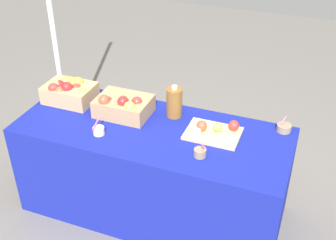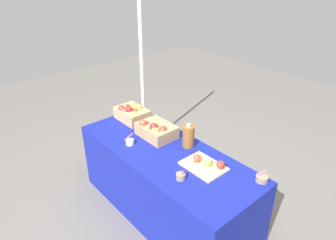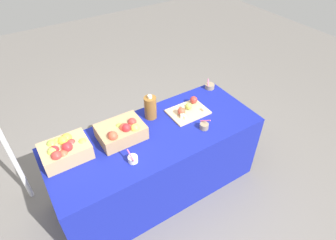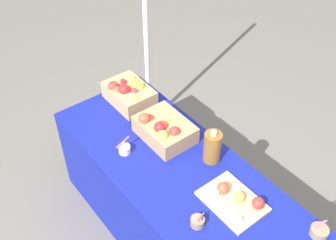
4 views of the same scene
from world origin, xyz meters
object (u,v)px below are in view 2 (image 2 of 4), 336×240
Objects in this scene: apple_crate_left at (132,113)px; sample_bowl_mid at (130,142)px; cutting_board_front at (205,164)px; cider_jug at (188,136)px; apple_crate_middle at (156,130)px; tent_pole at (142,74)px; sample_bowl_far at (181,176)px; sample_bowl_near at (262,178)px.

sample_bowl_mid is at bearing -37.31° from apple_crate_left.
cutting_board_front is 0.37m from cider_jug.
apple_crate_middle is 1.05× the size of cutting_board_front.
apple_crate_left is 0.65m from tent_pole.
cutting_board_front is 0.27m from sample_bowl_far.
sample_bowl_mid is 1.01× the size of sample_bowl_far.
cutting_board_front is 1.65m from tent_pole.
sample_bowl_mid is (-0.04, -0.29, -0.05)m from apple_crate_middle.
cider_jug is (-0.77, -0.08, 0.08)m from sample_bowl_near.
apple_crate_middle reaches higher than sample_bowl_far.
cider_jug is (0.35, 0.12, 0.04)m from apple_crate_middle.
apple_crate_middle reaches higher than sample_bowl_near.
apple_crate_left is 0.17× the size of tent_pole.
sample_bowl_mid and sample_bowl_far have the same top height.
cutting_board_front is at bearing -2.02° from apple_crate_left.
apple_crate_middle is 3.62× the size of sample_bowl_mid.
cider_jug is 1.28m from tent_pole.
sample_bowl_near is at bearing 25.59° from cutting_board_front.
sample_bowl_far is at bearing -51.05° from cider_jug.
cutting_board_front is at bearing -0.72° from apple_crate_middle.
tent_pole is at bearing 171.94° from sample_bowl_near.
sample_bowl_mid is 0.71m from sample_bowl_far.
sample_bowl_near reaches higher than cutting_board_front.
cutting_board_front is at bearing -154.41° from sample_bowl_near.
apple_crate_middle is 3.66× the size of sample_bowl_far.
cider_jug reaches higher than sample_bowl_far.
cider_jug is at bearing 159.62° from cutting_board_front.
tent_pole reaches higher than apple_crate_left.
apple_crate_middle is 0.18× the size of tent_pole.
sample_bowl_mid is (-0.73, -0.28, 0.00)m from cutting_board_front.
cider_jug is at bearing 5.88° from apple_crate_left.
apple_crate_middle is 0.37m from cider_jug.
apple_crate_middle is at bearing -29.00° from tent_pole.
tent_pole is (-0.82, 0.77, 0.31)m from sample_bowl_mid.
apple_crate_left is 0.82m from cider_jug.
sample_bowl_near is at bearing 6.13° from cider_jug.
apple_crate_left is at bearing 176.08° from apple_crate_middle.
apple_crate_middle is at bearing -161.57° from cider_jug.
sample_bowl_far is (0.71, 0.01, -0.00)m from sample_bowl_mid.
apple_crate_middle reaches higher than sample_bowl_mid.
cutting_board_front is at bearing -20.38° from cider_jug.
apple_crate_middle is at bearing 81.25° from sample_bowl_mid.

